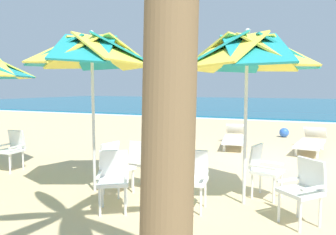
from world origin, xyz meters
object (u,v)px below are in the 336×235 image
Objects in this scene: beach_umbrella_0 at (247,55)px; plastic_chair_3 at (115,164)px; sun_lounger_1 at (235,137)px; sun_lounger_2 at (173,133)px; plastic_chair_1 at (263,167)px; beach_ball at (284,133)px; plastic_chair_0 at (192,176)px; plastic_chair_7 at (12,148)px; sun_lounger_0 at (311,142)px; beach_umbrella_1 at (92,53)px; plastic_chair_5 at (144,161)px; plastic_chair_4 at (113,177)px; plastic_chair_2 at (304,187)px.

plastic_chair_3 is (-2.11, -0.33, -1.79)m from beach_umbrella_0.
sun_lounger_2 is (-2.12, 0.20, 0.00)m from sun_lounger_1.
sun_lounger_1 is (-1.25, 4.33, -0.22)m from plastic_chair_1.
beach_ball is at bearing 61.99° from sun_lounger_1.
plastic_chair_0 is 5.25m from sun_lounger_1.
sun_lounger_0 is at bearing 37.51° from plastic_chair_7.
beach_umbrella_1 reaches higher than sun_lounger_0.
beach_umbrella_0 is at bearing -103.24° from sun_lounger_0.
plastic_chair_0 is 1.43m from plastic_chair_3.
beach_ball is at bearing 72.21° from plastic_chair_3.
beach_umbrella_0 is at bearing -2.83° from plastic_chair_5.
beach_ball is at bearing 73.66° from plastic_chair_5.
plastic_chair_4 is 6.43m from sun_lounger_0.
plastic_chair_1 is 5.22m from plastic_chair_7.
plastic_chair_4 is at bearing -18.37° from plastic_chair_7.
beach_umbrella_0 is 2.02m from plastic_chair_2.
beach_umbrella_0 is at bearing -1.25° from plastic_chair_7.
beach_ball is at bearing 93.79° from plastic_chair_2.
beach_umbrella_1 is at bearing -106.26° from sun_lounger_1.
plastic_chair_0 is 1.00× the size of plastic_chair_3.
plastic_chair_0 is 4.33m from plastic_chair_7.
sun_lounger_1 is at bearing 109.58° from plastic_chair_2.
plastic_chair_0 and plastic_chair_7 have the same top height.
plastic_chair_3 reaches higher than beach_ball.
sun_lounger_0 is (0.29, 5.22, -0.22)m from plastic_chair_2.
beach_umbrella_0 is at bearing 152.46° from plastic_chair_2.
plastic_chair_5 is (0.33, 0.42, 0.00)m from plastic_chair_3.
beach_ball is at bearing 69.66° from beach_umbrella_1.
plastic_chair_2 and plastic_chair_4 have the same top height.
beach_umbrella_1 is (-2.74, -0.79, 1.87)m from plastic_chair_1.
sun_lounger_2 is (-3.13, 4.95, -2.01)m from beach_umbrella_0.
plastic_chair_1 is 1.04m from plastic_chair_2.
plastic_chair_4 is 6.08m from sun_lounger_2.
plastic_chair_7 is at bearing -176.58° from plastic_chair_1.
plastic_chair_0 is 1.00× the size of plastic_chair_4.
plastic_chair_2 is (0.84, -0.44, -1.79)m from beach_umbrella_0.
beach_umbrella_0 is at bearing -119.71° from plastic_chair_1.
plastic_chair_2 is 2.66m from plastic_chair_5.
plastic_chair_0 is 5.58m from sun_lounger_0.
beach_umbrella_0 is 2.78m from plastic_chair_3.
plastic_chair_3 is (-2.94, 0.11, 0.00)m from plastic_chair_2.
sun_lounger_2 is (-1.39, 5.91, -0.22)m from plastic_chair_4.
plastic_chair_2 is (1.52, 0.05, 0.00)m from plastic_chair_0.
plastic_chair_1 is at bearing 17.66° from plastic_chair_3.
sun_lounger_2 is at bearing 177.86° from sun_lounger_0.
plastic_chair_5 is (0.73, 0.46, -1.87)m from beach_umbrella_1.
plastic_chair_7 is (-5.21, -0.31, 0.00)m from plastic_chair_1.
plastic_chair_5 reaches higher than beach_ball.
sun_lounger_0 reaches higher than beach_ball.
plastic_chair_2 is 6.69m from sun_lounger_2.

